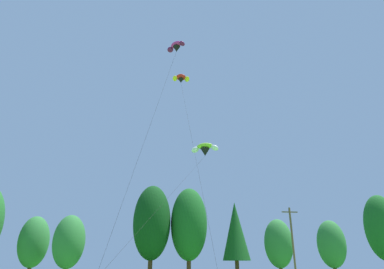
# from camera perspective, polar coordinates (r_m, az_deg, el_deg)

# --- Properties ---
(treeline_tree_c) EXTENTS (4.30, 4.30, 9.25)m
(treeline_tree_c) POSITION_cam_1_polar(r_m,az_deg,el_deg) (56.77, -25.17, -16.07)
(treeline_tree_c) COLOR #472D19
(treeline_tree_c) RESTS_ON ground_plane
(treeline_tree_d) EXTENTS (4.18, 4.18, 8.82)m
(treeline_tree_d) POSITION_cam_1_polar(r_m,az_deg,el_deg) (50.09, -20.05, -16.62)
(treeline_tree_d) COLOR #472D19
(treeline_tree_d) RESTS_ON ground_plane
(treeline_tree_e) EXTENTS (5.53, 5.53, 13.82)m
(treeline_tree_e) POSITION_cam_1_polar(r_m,az_deg,el_deg) (52.16, -6.79, -14.48)
(treeline_tree_e) COLOR #472D19
(treeline_tree_e) RESTS_ON ground_plane
(treeline_tree_f) EXTENTS (5.48, 5.48, 13.62)m
(treeline_tree_f) POSITION_cam_1_polar(r_m,az_deg,el_deg) (52.80, -0.52, -14.83)
(treeline_tree_f) COLOR #472D19
(treeline_tree_f) RESTS_ON ground_plane
(treeline_tree_g) EXTENTS (4.17, 4.17, 11.70)m
(treeline_tree_g) POSITION_cam_1_polar(r_m,az_deg,el_deg) (54.44, 7.36, -15.83)
(treeline_tree_g) COLOR #472D19
(treeline_tree_g) RESTS_ON ground_plane
(treeline_tree_h) EXTENTS (4.24, 4.24, 9.03)m
(treeline_tree_h) POSITION_cam_1_polar(r_m,az_deg,el_deg) (55.08, 14.40, -17.38)
(treeline_tree_h) COLOR #472D19
(treeline_tree_h) RESTS_ON ground_plane
(treeline_tree_i) EXTENTS (4.22, 4.22, 8.96)m
(treeline_tree_i) POSITION_cam_1_polar(r_m,az_deg,el_deg) (58.41, 22.48, -16.71)
(treeline_tree_i) COLOR #472D19
(treeline_tree_i) RESTS_ON ground_plane
(treeline_tree_j) EXTENTS (5.48, 5.48, 13.62)m
(treeline_tree_j) POSITION_cam_1_polar(r_m,az_deg,el_deg) (66.11, 29.43, -13.50)
(treeline_tree_j) COLOR #472D19
(treeline_tree_j) RESTS_ON ground_plane
(utility_pole) EXTENTS (2.20, 0.26, 9.77)m
(utility_pole) POSITION_cam_1_polar(r_m,az_deg,el_deg) (48.74, 16.66, -17.12)
(utility_pole) COLOR brown
(utility_pole) RESTS_ON ground_plane
(parafoil_kite_high_lime_white) EXTENTS (11.09, 21.11, 15.40)m
(parafoil_kite_high_lime_white) POSITION_cam_1_polar(r_m,az_deg,el_deg) (42.91, 2.20, -2.49)
(parafoil_kite_high_lime_white) COLOR #93D633
(parafoil_kite_mid_red_yellow) EXTENTS (2.90, 13.50, 23.44)m
(parafoil_kite_mid_red_yellow) POSITION_cam_1_polar(r_m,az_deg,el_deg) (43.33, -1.86, 9.35)
(parafoil_kite_mid_red_yellow) COLOR red
(parafoil_kite_far_magenta) EXTENTS (5.65, 9.61, 22.07)m
(parafoil_kite_far_magenta) POSITION_cam_1_polar(r_m,az_deg,el_deg) (35.49, -2.69, 14.53)
(parafoil_kite_far_magenta) COLOR #D12893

